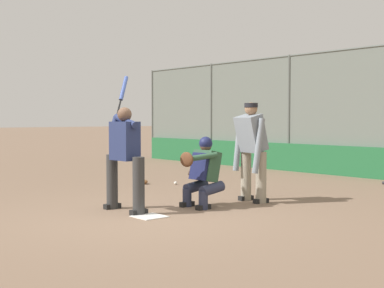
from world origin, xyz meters
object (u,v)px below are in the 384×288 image
Objects in this scene: batter_at_plate at (125,155)px; catcher_behind_plate at (202,171)px; umpire_home at (251,148)px; fielding_glove_on_dirt at (142,182)px; baseball_loose at (176,183)px.

catcher_behind_plate is at bearing -112.11° from batter_at_plate.
umpire_home reaches higher than fielding_glove_on_dirt.
batter_at_plate is 1.25× the size of umpire_home.
baseball_loose is at bearing -141.21° from fielding_glove_on_dirt.
batter_at_plate is at bearing 81.42° from umpire_home.
umpire_home is 2.96m from baseball_loose.
batter_at_plate is 3.59m from baseball_loose.
batter_at_plate reaches higher than baseball_loose.
baseball_loose is (2.61, -1.55, -0.57)m from catcher_behind_plate.
batter_at_plate is at bearing 127.63° from baseball_loose.
catcher_behind_plate is 3.94× the size of fielding_glove_on_dirt.
umpire_home is at bearing -99.35° from catcher_behind_plate.
batter_at_plate is 7.37× the size of fielding_glove_on_dirt.
batter_at_plate is 1.33m from catcher_behind_plate.
fielding_glove_on_dirt is 4.00× the size of baseball_loose.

